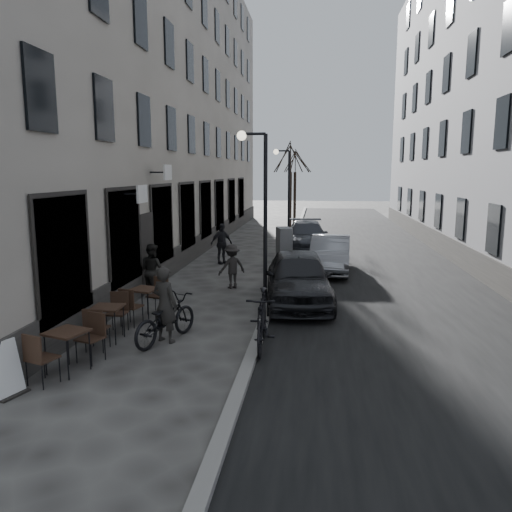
% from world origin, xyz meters
% --- Properties ---
extents(ground, '(120.00, 120.00, 0.00)m').
position_xyz_m(ground, '(0.00, 0.00, 0.00)').
color(ground, '#363331').
rests_on(ground, ground).
extents(road, '(7.30, 60.00, 0.00)m').
position_xyz_m(road, '(3.85, 16.00, 0.00)').
color(road, black).
rests_on(road, ground).
extents(kerb, '(0.25, 60.00, 0.12)m').
position_xyz_m(kerb, '(0.20, 16.00, 0.06)').
color(kerb, slate).
rests_on(kerb, ground).
extents(building_left, '(4.00, 35.00, 16.00)m').
position_xyz_m(building_left, '(-6.00, 16.50, 8.00)').
color(building_left, gray).
rests_on(building_left, ground).
extents(building_right, '(4.00, 35.00, 16.00)m').
position_xyz_m(building_right, '(9.50, 16.50, 8.00)').
color(building_right, gray).
rests_on(building_right, ground).
extents(streetlamp_near, '(0.90, 0.28, 5.09)m').
position_xyz_m(streetlamp_near, '(-0.17, 6.00, 3.16)').
color(streetlamp_near, black).
rests_on(streetlamp_near, ground).
extents(streetlamp_far, '(0.90, 0.28, 5.09)m').
position_xyz_m(streetlamp_far, '(-0.17, 18.00, 3.16)').
color(streetlamp_far, black).
rests_on(streetlamp_far, ground).
extents(tree_near, '(2.40, 2.40, 5.70)m').
position_xyz_m(tree_near, '(-0.10, 21.00, 4.66)').
color(tree_near, black).
rests_on(tree_near, ground).
extents(tree_far, '(2.40, 2.40, 5.70)m').
position_xyz_m(tree_far, '(-0.10, 27.00, 4.66)').
color(tree_far, black).
rests_on(tree_far, ground).
extents(bistro_set_a, '(0.97, 1.76, 1.00)m').
position_xyz_m(bistro_set_a, '(-3.30, 0.17, 0.52)').
color(bistro_set_a, '#332116').
rests_on(bistro_set_a, ground).
extents(bistro_set_b, '(0.70, 1.67, 0.98)m').
position_xyz_m(bistro_set_b, '(-3.29, 2.05, 0.51)').
color(bistro_set_b, '#332116').
rests_on(bistro_set_b, ground).
extents(bistro_set_c, '(0.87, 1.75, 1.00)m').
position_xyz_m(bistro_set_c, '(-3.02, 3.85, 0.51)').
color(bistro_set_c, '#332116').
rests_on(bistro_set_c, ground).
extents(sign_board, '(0.50, 0.63, 0.98)m').
position_xyz_m(sign_board, '(-3.84, -0.95, 0.40)').
color(sign_board, black).
rests_on(sign_board, ground).
extents(utility_cabinet, '(0.80, 1.12, 1.51)m').
position_xyz_m(utility_cabinet, '(0.10, 12.97, 0.75)').
color(utility_cabinet, slate).
rests_on(utility_cabinet, ground).
extents(bicycle, '(1.47, 2.20, 1.09)m').
position_xyz_m(bicycle, '(-1.93, 2.16, 0.55)').
color(bicycle, black).
rests_on(bicycle, ground).
extents(cyclist_rider, '(0.77, 0.64, 1.79)m').
position_xyz_m(cyclist_rider, '(-1.93, 2.16, 0.89)').
color(cyclist_rider, black).
rests_on(cyclist_rider, ground).
extents(pedestrian_near, '(1.05, 1.00, 1.71)m').
position_xyz_m(pedestrian_near, '(-3.60, 6.23, 0.85)').
color(pedestrian_near, black).
rests_on(pedestrian_near, ground).
extents(pedestrian_mid, '(1.11, 1.02, 1.50)m').
position_xyz_m(pedestrian_mid, '(-1.31, 7.71, 0.75)').
color(pedestrian_mid, black).
rests_on(pedestrian_mid, ground).
extents(pedestrian_far, '(1.04, 1.01, 1.75)m').
position_xyz_m(pedestrian_far, '(-2.54, 12.18, 0.88)').
color(pedestrian_far, black).
rests_on(pedestrian_far, ground).
extents(car_near, '(2.32, 4.87, 1.61)m').
position_xyz_m(car_near, '(1.00, 5.95, 0.80)').
color(car_near, black).
rests_on(car_near, ground).
extents(car_mid, '(1.77, 4.39, 1.42)m').
position_xyz_m(car_mid, '(2.06, 10.96, 0.71)').
color(car_mid, gray).
rests_on(car_mid, ground).
extents(car_far, '(2.33, 5.15, 1.46)m').
position_xyz_m(car_far, '(1.00, 16.14, 0.73)').
color(car_far, '#31333A').
rests_on(car_far, ground).
extents(moped, '(0.69, 2.19, 1.30)m').
position_xyz_m(moped, '(0.35, 2.00, 0.65)').
color(moped, black).
rests_on(moped, ground).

